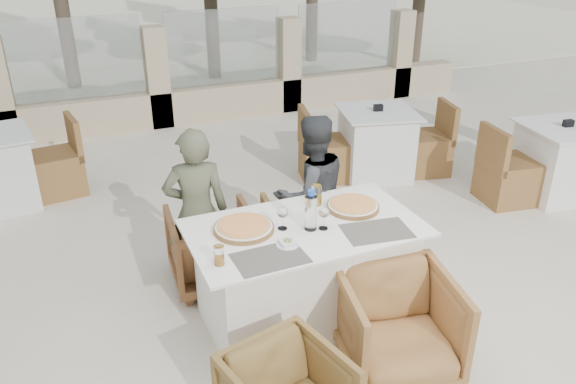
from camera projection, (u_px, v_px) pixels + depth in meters
name	position (u px, v px, depth m)	size (l,w,h in m)	color
ground	(295.00, 319.00, 4.16)	(80.00, 80.00, 0.00)	beige
sand_patch	(95.00, 27.00, 15.77)	(30.00, 16.00, 0.01)	#F8EFCB
perimeter_wall_far	(156.00, 71.00, 7.79)	(10.00, 0.34, 1.60)	#C3AD8A
dining_table	(304.00, 274.00, 4.01)	(1.60, 0.90, 0.77)	white
placemat_near_left	(270.00, 258.00, 3.48)	(0.45, 0.30, 0.00)	#5D5850
placemat_near_right	(377.00, 231.00, 3.78)	(0.45, 0.30, 0.00)	#5E5A51
pizza_left	(244.00, 227.00, 3.78)	(0.41, 0.41, 0.05)	#FB5B22
pizza_right	(353.00, 206.00, 4.07)	(0.38, 0.38, 0.05)	orange
water_bottle	(311.00, 210.00, 3.75)	(0.09, 0.09, 0.29)	#AAC2DF
wine_glass_centre	(283.00, 217.00, 3.77)	(0.08, 0.08, 0.18)	white
wine_glass_near	(324.00, 217.00, 3.78)	(0.08, 0.08, 0.18)	silver
beer_glass_left	(219.00, 255.00, 3.39)	(0.06, 0.06, 0.13)	orange
beer_glass_right	(317.00, 195.00, 4.11)	(0.08, 0.08, 0.15)	gold
olive_dish	(288.00, 242.00, 3.61)	(0.11, 0.11, 0.04)	silver
armchair_far_left	(213.00, 247.00, 4.48)	(0.66, 0.68, 0.62)	brown
armchair_far_right	(308.00, 235.00, 4.65)	(0.66, 0.68, 0.62)	olive
armchair_near_right	(397.00, 324.00, 3.59)	(0.71, 0.73, 0.66)	olive
diner_left	(197.00, 212.00, 4.25)	(0.49, 0.32, 1.34)	#51553E
diner_right	(311.00, 194.00, 4.54)	(0.65, 0.50, 1.33)	#36383B
bg_table_b	(376.00, 143.00, 6.38)	(1.64, 0.82, 0.77)	silver
bg_table_c	(560.00, 161.00, 5.90)	(1.64, 0.82, 0.77)	white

